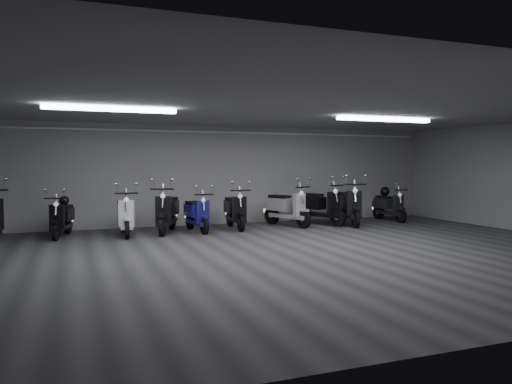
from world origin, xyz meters
name	(u,v)px	position (x,y,z in m)	size (l,w,h in m)	color
floor	(281,255)	(0.00, 0.00, -0.01)	(14.00, 10.00, 0.01)	#323234
ceiling	(281,106)	(0.00, 0.00, 2.80)	(14.00, 10.00, 0.01)	gray
back_wall	(211,175)	(0.00, 5.00, 1.40)	(14.00, 0.01, 2.80)	gray
front_wall	(495,199)	(0.00, -5.00, 1.40)	(14.00, 0.01, 2.80)	gray
fluor_strip_left	(111,109)	(-3.00, 1.00, 2.74)	(2.40, 0.18, 0.08)	white
fluor_strip_right	(384,119)	(3.00, 1.00, 2.74)	(2.40, 0.18, 0.08)	white
conduit	(211,132)	(0.00, 4.92, 2.62)	(0.05, 0.05, 13.60)	white
scooter_1	(62,212)	(-3.95, 3.81, 0.59)	(0.53, 1.59, 1.19)	black
scooter_2	(125,209)	(-2.53, 3.54, 0.65)	(0.59, 1.76, 1.31)	white
scooter_3	(167,205)	(-1.50, 3.66, 0.70)	(0.63, 1.88, 1.40)	black
scooter_4	(197,208)	(-0.76, 3.58, 0.61)	(0.55, 1.64, 1.22)	navy
scooter_5	(235,204)	(0.33, 3.80, 0.65)	(0.59, 1.76, 1.31)	black
scooter_6	(287,202)	(1.85, 3.82, 0.69)	(0.61, 1.84, 1.37)	#B4B4B8
scooter_7	(320,200)	(2.87, 3.81, 0.71)	(0.63, 1.90, 1.41)	black
scooter_8	(349,199)	(3.57, 3.43, 0.73)	(0.65, 1.96, 1.46)	black
scooter_9	(389,201)	(5.25, 3.86, 0.60)	(0.54, 1.61, 1.20)	black
helmet_0	(64,201)	(-3.90, 4.02, 0.85)	(0.23, 0.23, 0.23)	black
helmet_1	(385,191)	(5.24, 4.09, 0.88)	(0.28, 0.28, 0.28)	black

